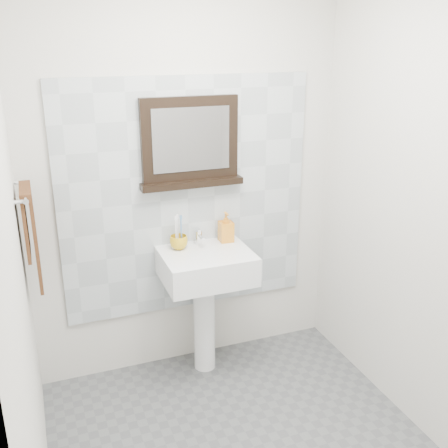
{
  "coord_description": "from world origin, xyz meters",
  "views": [
    {
      "loc": [
        -0.9,
        -1.96,
        2.11
      ],
      "look_at": [
        0.04,
        0.55,
        1.15
      ],
      "focal_mm": 42.0,
      "sensor_mm": 36.0,
      "label": 1
    }
  ],
  "objects_px": {
    "pedestal_sink": "(206,279)",
    "toothbrush_cup": "(179,242)",
    "soap_dispenser": "(226,227)",
    "framed_mirror": "(190,144)",
    "hand_towel": "(31,229)"
  },
  "relations": [
    {
      "from": "hand_towel",
      "to": "framed_mirror",
      "type": "bearing_deg",
      "value": 13.45
    },
    {
      "from": "pedestal_sink",
      "to": "framed_mirror",
      "type": "xyz_separation_m",
      "value": [
        -0.03,
        0.19,
        0.82
      ]
    },
    {
      "from": "soap_dispenser",
      "to": "framed_mirror",
      "type": "relative_size",
      "value": 0.3
    },
    {
      "from": "pedestal_sink",
      "to": "hand_towel",
      "type": "height_order",
      "value": "hand_towel"
    },
    {
      "from": "toothbrush_cup",
      "to": "framed_mirror",
      "type": "bearing_deg",
      "value": 36.14
    },
    {
      "from": "pedestal_sink",
      "to": "framed_mirror",
      "type": "relative_size",
      "value": 1.5
    },
    {
      "from": "soap_dispenser",
      "to": "hand_towel",
      "type": "xyz_separation_m",
      "value": [
        -1.17,
        -0.17,
        0.19
      ]
    },
    {
      "from": "toothbrush_cup",
      "to": "hand_towel",
      "type": "bearing_deg",
      "value": -170.15
    },
    {
      "from": "pedestal_sink",
      "to": "toothbrush_cup",
      "type": "relative_size",
      "value": 8.66
    },
    {
      "from": "pedestal_sink",
      "to": "soap_dispenser",
      "type": "bearing_deg",
      "value": 34.25
    },
    {
      "from": "hand_towel",
      "to": "soap_dispenser",
      "type": "bearing_deg",
      "value": 8.11
    },
    {
      "from": "toothbrush_cup",
      "to": "hand_towel",
      "type": "relative_size",
      "value": 0.2
    },
    {
      "from": "pedestal_sink",
      "to": "soap_dispenser",
      "type": "distance_m",
      "value": 0.36
    },
    {
      "from": "toothbrush_cup",
      "to": "framed_mirror",
      "type": "xyz_separation_m",
      "value": [
        0.11,
        0.08,
        0.59
      ]
    },
    {
      "from": "pedestal_sink",
      "to": "hand_towel",
      "type": "distance_m",
      "value": 1.09
    }
  ]
}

